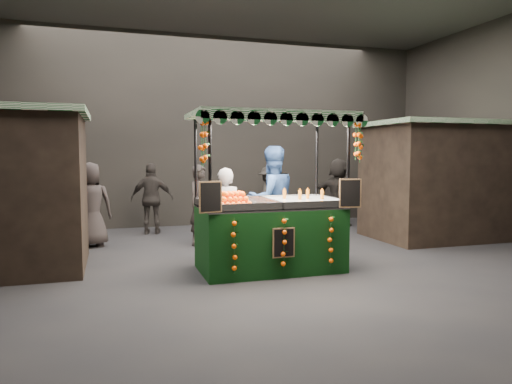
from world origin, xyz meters
name	(u,v)px	position (x,y,z in m)	size (l,w,h in m)	color
ground	(273,266)	(0.00, 0.00, 0.00)	(12.00, 12.00, 0.00)	black
market_hall	(273,62)	(0.00, 0.00, 3.38)	(12.10, 10.10, 5.05)	black
neighbour_stall_right	(436,180)	(4.40, 1.50, 1.31)	(3.00, 2.20, 2.60)	black
juice_stall	(271,222)	(-0.11, -0.23, 0.79)	(2.62, 1.54, 2.53)	black
vendor_grey	(225,214)	(-0.64, 0.73, 0.82)	(0.71, 0.60, 1.65)	gray
vendor_blue	(272,200)	(0.31, 0.96, 1.02)	(1.09, 0.91, 2.04)	navy
shopper_0	(201,205)	(-0.81, 2.20, 0.83)	(0.73, 0.67, 1.67)	black
shopper_1	(394,202)	(3.53, 1.80, 0.80)	(0.98, 0.96, 1.60)	black
shopper_2	(152,199)	(-1.65, 3.92, 0.84)	(1.04, 0.58, 1.68)	#2C2723
shopper_3	(270,197)	(1.33, 4.06, 0.79)	(0.96, 1.18, 1.59)	black
shopper_4	(91,205)	(-2.97, 2.70, 0.86)	(0.92, 0.67, 1.73)	#2D2624
shopper_5	(339,192)	(3.18, 3.82, 0.89)	(1.26, 1.70, 1.78)	#2D2825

